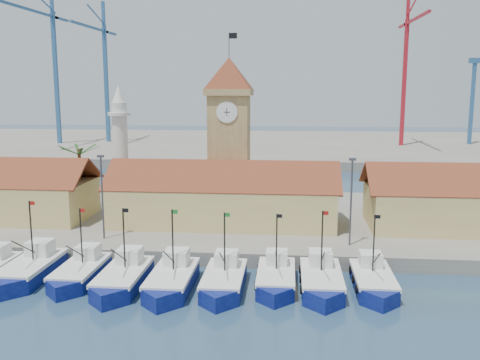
# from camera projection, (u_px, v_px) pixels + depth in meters

# --- Properties ---
(ground) EXTENTS (400.00, 400.00, 0.00)m
(ground) POSITION_uv_depth(u_px,v_px,m) (195.00, 299.00, 44.76)
(ground) COLOR navy
(ground) RESTS_ON ground
(quay) EXTENTS (140.00, 32.00, 1.50)m
(quay) POSITION_uv_depth(u_px,v_px,m) (228.00, 220.00, 68.17)
(quay) COLOR gray
(quay) RESTS_ON ground
(terminal) EXTENTS (240.00, 80.00, 2.00)m
(terminal) POSITION_uv_depth(u_px,v_px,m) (262.00, 146.00, 152.48)
(terminal) COLOR gray
(terminal) RESTS_ON ground
(boat_2) EXTENTS (3.69, 10.11, 7.65)m
(boat_2) POSITION_uv_depth(u_px,v_px,m) (29.00, 271.00, 49.21)
(boat_2) COLOR #0B1158
(boat_2) RESTS_ON ground
(boat_3) EXTENTS (3.40, 9.31, 7.05)m
(boat_3) POSITION_uv_depth(u_px,v_px,m) (79.00, 274.00, 48.72)
(boat_3) COLOR #0B1158
(boat_3) RESTS_ON ground
(boat_4) EXTENTS (3.60, 9.85, 7.45)m
(boat_4) POSITION_uv_depth(u_px,v_px,m) (122.00, 280.00, 47.11)
(boat_4) COLOR #0B1158
(boat_4) RESTS_ON ground
(boat_5) EXTENTS (3.59, 9.83, 7.44)m
(boat_5) POSITION_uv_depth(u_px,v_px,m) (171.00, 282.00, 46.65)
(boat_5) COLOR #0B1158
(boat_5) RESTS_ON ground
(boat_6) EXTENTS (3.45, 9.46, 7.16)m
(boat_6) POSITION_uv_depth(u_px,v_px,m) (224.00, 282.00, 46.60)
(boat_6) COLOR #0B1158
(boat_6) RESTS_ON ground
(boat_7) EXTENTS (3.32, 9.09, 6.88)m
(boat_7) POSITION_uv_depth(u_px,v_px,m) (276.00, 280.00, 47.25)
(boat_7) COLOR #0B1158
(boat_7) RESTS_ON ground
(boat_8) EXTENTS (3.55, 9.72, 7.35)m
(boat_8) POSITION_uv_depth(u_px,v_px,m) (322.00, 282.00, 46.50)
(boat_8) COLOR #0B1158
(boat_8) RESTS_ON ground
(boat_9) EXTENTS (3.37, 9.24, 6.99)m
(boat_9) POSITION_uv_depth(u_px,v_px,m) (374.00, 283.00, 46.56)
(boat_9) COLOR #0B1158
(boat_9) RESTS_ON ground
(hall_center) EXTENTS (27.04, 10.13, 7.61)m
(hall_center) POSITION_uv_depth(u_px,v_px,m) (224.00, 202.00, 63.69)
(hall_center) COLOR #D0C372
(hall_center) RESTS_ON quay
(clock_tower) EXTENTS (5.80, 5.80, 22.70)m
(clock_tower) POSITION_uv_depth(u_px,v_px,m) (229.00, 131.00, 68.19)
(clock_tower) COLOR tan
(clock_tower) RESTS_ON quay
(minaret) EXTENTS (3.00, 3.00, 16.30)m
(minaret) POSITION_uv_depth(u_px,v_px,m) (120.00, 146.00, 71.91)
(minaret) COLOR silver
(minaret) RESTS_ON quay
(palm_tree) EXTENTS (5.60, 5.03, 8.39)m
(palm_tree) POSITION_uv_depth(u_px,v_px,m) (80.00, 173.00, 71.00)
(palm_tree) COLOR brown
(palm_tree) RESTS_ON quay
(lamp_posts) EXTENTS (80.70, 0.25, 9.03)m
(lamp_posts) POSITION_uv_depth(u_px,v_px,m) (219.00, 195.00, 55.37)
(lamp_posts) COLOR #3F3F44
(lamp_posts) RESTS_ON quay
(crane_blue_far) EXTENTS (1.00, 37.96, 42.22)m
(crane_blue_far) POSITION_uv_depth(u_px,v_px,m) (51.00, 55.00, 143.31)
(crane_blue_far) COLOR #2E5D8E
(crane_blue_far) RESTS_ON terminal
(crane_blue_near) EXTENTS (1.00, 33.24, 38.88)m
(crane_blue_near) POSITION_uv_depth(u_px,v_px,m) (104.00, 65.00, 149.11)
(crane_blue_near) COLOR #2E5D8E
(crane_blue_near) RESTS_ON terminal
(crane_red_right) EXTENTS (1.00, 32.85, 39.82)m
(crane_red_right) POSITION_uv_depth(u_px,v_px,m) (406.00, 61.00, 138.70)
(crane_red_right) COLOR #AE1A26
(crane_red_right) RESTS_ON terminal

